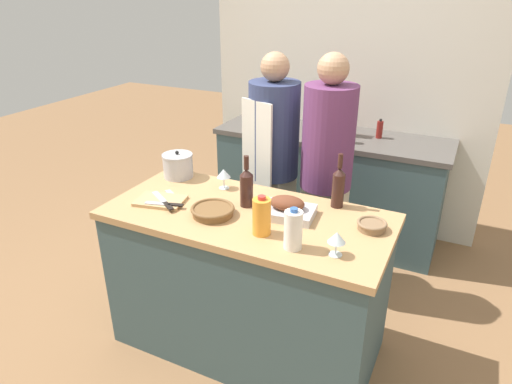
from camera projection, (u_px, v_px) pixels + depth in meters
The scene contains 24 objects.
ground_plane at pixel (248, 341), 2.82m from camera, with size 12.00×12.00×0.00m, color #8E6642.
kitchen_island at pixel (248, 281), 2.64m from camera, with size 1.54×0.73×0.89m.
back_counter at pixel (328, 185), 3.86m from camera, with size 1.87×0.60×0.91m.
back_wall at pixel (348, 80), 3.80m from camera, with size 2.37×0.10×2.55m.
roasting_pan at pixel (287, 209), 2.41m from camera, with size 0.31×0.24×0.11m.
wicker_basket at pixel (213, 211), 2.42m from camera, with size 0.23×0.23×0.05m.
cutting_board at pixel (161, 201), 2.57m from camera, with size 0.30×0.24×0.02m.
stock_pot at pixel (178, 165), 2.88m from camera, with size 0.19×0.19×0.17m.
mixing_bowl at pixel (372, 225), 2.28m from camera, with size 0.15×0.15×0.04m.
juice_jug at pixel (262, 216), 2.21m from camera, with size 0.09×0.09×0.20m.
milk_jug at pixel (293, 230), 2.09m from camera, with size 0.09×0.09×0.21m.
wine_bottle_green at pixel (247, 187), 2.49m from camera, with size 0.07×0.07×0.29m.
wine_bottle_dark at pixel (338, 186), 2.48m from camera, with size 0.07×0.07×0.31m.
wine_glass_left at pixel (337, 238), 2.04m from camera, with size 0.08×0.08×0.12m.
wine_glass_right at pixel (224, 174), 2.71m from camera, with size 0.08×0.08×0.12m.
knife_chef at pixel (163, 201), 2.54m from camera, with size 0.24×0.17×0.01m.
knife_paring at pixel (165, 204), 2.50m from camera, with size 0.22×0.09×0.01m.
knife_bread at pixel (174, 197), 2.63m from camera, with size 0.18×0.12×0.01m.
stand_mixer at pixel (338, 120), 3.62m from camera, with size 0.18×0.14×0.28m.
condiment_bottle_tall at pixel (318, 126), 3.57m from camera, with size 0.07×0.07×0.20m.
condiment_bottle_short at pixel (346, 132), 3.45m from camera, with size 0.06×0.06×0.18m.
condiment_bottle_extra at pixel (380, 129), 3.56m from camera, with size 0.05×0.05×0.15m.
person_cook_aproned at pixel (273, 160), 3.17m from camera, with size 0.36×0.38×1.62m.
person_cook_guest at pixel (326, 169), 2.96m from camera, with size 0.33×0.33×1.65m.
Camera 1 is at (1.00, -1.93, 2.02)m, focal length 32.00 mm.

